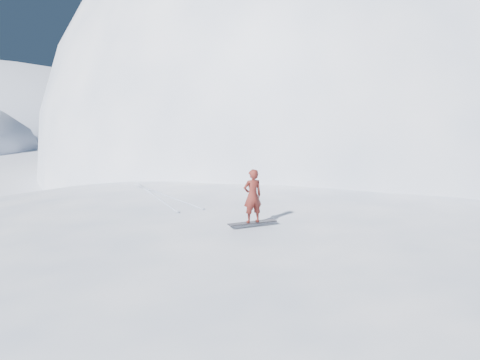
{
  "coord_description": "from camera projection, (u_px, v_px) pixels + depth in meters",
  "views": [
    {
      "loc": [
        -4.8,
        -11.92,
        5.61
      ],
      "look_at": [
        -0.21,
        0.09,
        3.5
      ],
      "focal_mm": 32.0,
      "sensor_mm": 36.0,
      "label": 1
    }
  ],
  "objects": [
    {
      "name": "wind_bumps",
      "position": [
        211.0,
        268.0,
        15.34
      ],
      "size": [
        16.0,
        14.4,
        1.0
      ],
      "color": "white",
      "rests_on": "ground"
    },
    {
      "name": "near_ridge",
      "position": [
        242.0,
        255.0,
        16.71
      ],
      "size": [
        36.0,
        28.0,
        4.8
      ],
      "primitive_type": "ellipsoid",
      "color": "white",
      "rests_on": "ground"
    },
    {
      "name": "summit_peak",
      "position": [
        348.0,
        164.0,
        45.31
      ],
      "size": [
        60.0,
        56.0,
        56.0
      ],
      "primitive_type": "ellipsoid",
      "color": "white",
      "rests_on": "ground"
    },
    {
      "name": "snowboard",
      "position": [
        252.0,
        223.0,
        12.29
      ],
      "size": [
        1.47,
        0.32,
        0.02
      ],
      "primitive_type": "cube",
      "rotation": [
        0.0,
        0.0,
        0.03
      ],
      "color": "black",
      "rests_on": "near_ridge"
    },
    {
      "name": "board_tracks",
      "position": [
        159.0,
        194.0,
        16.35
      ],
      "size": [
        1.56,
        5.99,
        0.04
      ],
      "color": "silver",
      "rests_on": "ground"
    },
    {
      "name": "ground",
      "position": [
        247.0,
        288.0,
        13.59
      ],
      "size": [
        400.0,
        400.0,
        0.0
      ],
      "primitive_type": "plane",
      "color": "white",
      "rests_on": "ground"
    },
    {
      "name": "peak_shoulder",
      "position": [
        269.0,
        178.0,
        35.55
      ],
      "size": [
        28.0,
        24.0,
        18.0
      ],
      "primitive_type": "ellipsoid",
      "color": "white",
      "rests_on": "ground"
    },
    {
      "name": "snowboarder",
      "position": [
        253.0,
        196.0,
        12.16
      ],
      "size": [
        0.57,
        0.39,
        1.54
      ],
      "primitive_type": "imported",
      "rotation": [
        0.0,
        0.0,
        3.18
      ],
      "color": "maroon",
      "rests_on": "snowboard"
    }
  ]
}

